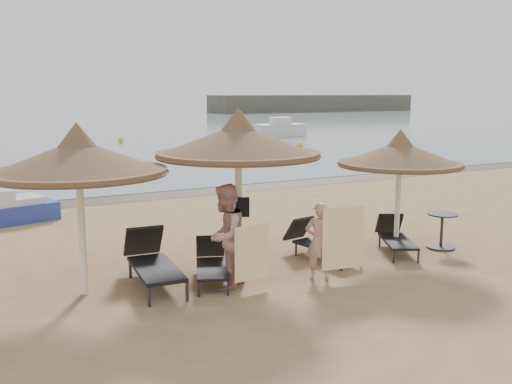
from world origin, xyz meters
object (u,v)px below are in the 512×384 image
Objects in this scene: lounger_far_right at (395,236)px; pedal_boat at (16,209)px; palapa_right at (400,154)px; lounger_far_left at (152,260)px; person_left at (225,228)px; lounger_near_right at (317,241)px; person_right at (320,235)px; palapa_left at (78,158)px; lounger_near_left at (212,262)px; side_table at (442,232)px; palapa_center at (238,141)px.

lounger_far_right is 0.80× the size of pedal_boat.
palapa_right is 1.24× the size of lounger_far_left.
person_left is at bearing -147.31° from lounger_far_right.
person_right reaches higher than lounger_near_right.
palapa_right is 3.08m from person_right.
palapa_left is 1.11× the size of palapa_right.
lounger_near_left is 0.95× the size of lounger_near_right.
palapa_left is 1.72× the size of lounger_near_left.
lounger_near_left is 0.80× the size of pedal_boat.
lounger_near_left is at bearing -12.68° from lounger_far_left.
pedal_boat is (-2.70, 7.02, 0.00)m from lounger_near_left.
lounger_near_left is 0.80× the size of person_left.
lounger_far_left is 1.18× the size of lounger_near_right.
lounger_far_left is 3.12m from person_right.
side_table is 0.37× the size of pedal_boat.
side_table is (4.68, -0.81, -2.16)m from palapa_center.
lounger_near_left is at bearing -83.02° from pedal_boat.
palapa_center is 1.47× the size of lounger_far_left.
palapa_left is 1.38× the size of lounger_far_left.
lounger_far_left reaches higher than lounger_near_right.
person_right is (-0.79, -1.21, 0.50)m from lounger_near_right.
person_left is (-4.39, -0.45, -1.05)m from palapa_right.
palapa_center is at bearing 167.09° from lounger_near_right.
lounger_far_left is 6.52m from side_table.
lounger_near_right is 1.05× the size of lounger_far_right.
side_table is at bearing -20.13° from palapa_right.
person_left is 1.28× the size of person_right.
palapa_left reaches higher than person_left.
side_table is 3.73m from person_right.
person_right is (4.03, -1.29, -1.52)m from palapa_left.
person_left is (-2.52, -0.79, 0.74)m from lounger_near_right.
palapa_center is at bearing 47.45° from lounger_near_left.
palapa_right reaches higher than lounger_near_left.
palapa_right is 1.54× the size of lounger_far_right.
palapa_center is 1.88× the size of person_right.
palapa_left reaches higher than lounger_near_left.
palapa_left is 3.77× the size of side_table.
pedal_boat is at bearing -110.34° from person_left.
palapa_right is at bearing -58.92° from pedal_boat.
lounger_far_left is 5.42m from lounger_far_right.
palapa_center is 1.83× the size of lounger_far_right.
palapa_center is 5.22m from side_table.
person_right is at bearing -17.71° from palapa_left.
lounger_far_right is 4.40m from person_left.
person_right is at bearing -135.03° from lounger_far_right.
lounger_far_right is at bearing -59.44° from pedal_boat.
lounger_far_left is at bearing 173.12° from side_table.
palapa_left is at bearing -100.28° from pedal_boat.
palapa_right reaches higher than person_right.
palapa_right is at bearing 20.84° from lounger_near_left.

